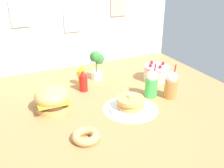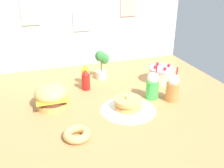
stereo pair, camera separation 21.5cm
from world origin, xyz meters
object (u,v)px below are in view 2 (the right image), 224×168
Objects in this scene: burger at (51,96)px; cream_soda_cup at (153,86)px; orange_float_cup at (173,88)px; layer_cake at (161,75)px; mustard_bottle at (86,75)px; donut_pink_glaze at (77,134)px; potted_plant at (102,63)px; pancake_stack at (128,105)px; ketchup_bottle at (86,80)px.

cream_soda_cup is at bearing -8.52° from burger.
cream_soda_cup is 0.17m from orange_float_cup.
mustard_bottle reaches higher than layer_cake.
burger reaches higher than donut_pink_glaze.
cream_soda_cup is 0.98× the size of potted_plant.
layer_cake is at bearing 75.37° from orange_float_cup.
mustard_bottle is at bearing 134.93° from cream_soda_cup.
orange_float_cup is 1.61× the size of donut_pink_glaze.
mustard_bottle is 0.88m from donut_pink_glaze.
pancake_stack is 1.70× the size of mustard_bottle.
ketchup_bottle reaches higher than layer_cake.
orange_float_cup reaches higher than mustard_bottle.
orange_float_cup is (0.65, -0.44, 0.03)m from ketchup_bottle.
orange_float_cup is (0.41, 0.04, 0.07)m from pancake_stack.
cream_soda_cup is at bearing -34.81° from ketchup_bottle.
potted_plant is (-0.53, 0.27, 0.09)m from layer_cake.
pancake_stack is at bearing 27.02° from donut_pink_glaze.
orange_float_cup is 0.98× the size of potted_plant.
potted_plant is at bearing 118.10° from cream_soda_cup.
mustard_bottle is 0.67× the size of orange_float_cup.
layer_cake is 0.75m from ketchup_bottle.
donut_pink_glaze is 1.02m from potted_plant.
layer_cake reaches higher than donut_pink_glaze.
ketchup_bottle is 1.08× the size of donut_pink_glaze.
cream_soda_cup reaches higher than layer_cake.
burger is at bearing -135.96° from mustard_bottle.
ketchup_bottle is 0.67× the size of orange_float_cup.
burger is 1.43× the size of donut_pink_glaze.
layer_cake is 0.39m from orange_float_cup.
mustard_bottle is 0.66× the size of potted_plant.
orange_float_cup is at bearing -12.38° from burger.
ketchup_bottle reaches higher than donut_pink_glaze.
orange_float_cup is (0.62, -0.57, 0.03)m from mustard_bottle.
burger is 0.63m from pancake_stack.
potted_plant reaches higher than ketchup_bottle.
mustard_bottle is at bearing -158.54° from potted_plant.
pancake_stack is 1.36× the size of layer_cake.
pancake_stack is 0.31m from cream_soda_cup.
donut_pink_glaze is at bearing -153.61° from cream_soda_cup.
mustard_bottle reaches higher than burger.
donut_pink_glaze is (-0.97, -0.65, -0.05)m from layer_cake.
potted_plant reaches higher than burger.
mustard_bottle is at bearing 108.68° from pancake_stack.
mustard_bottle is at bearing 73.10° from donut_pink_glaze.
layer_cake is at bearing 33.65° from donut_pink_glaze.
layer_cake is 1.25× the size of mustard_bottle.
ketchup_bottle is at bearing -136.55° from potted_plant.
donut_pink_glaze is (-0.23, -0.72, -0.06)m from ketchup_bottle.
donut_pink_glaze is at bearing -146.35° from layer_cake.
pancake_stack is at bearing -141.13° from layer_cake.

